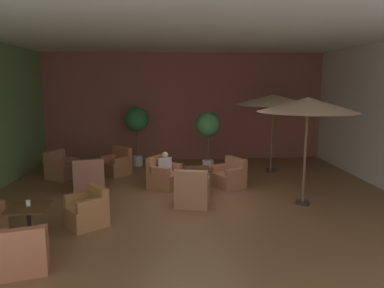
% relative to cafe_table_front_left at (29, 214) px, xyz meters
% --- Properties ---
extents(ground_plane, '(10.67, 10.19, 0.02)m').
position_rel_cafe_table_front_left_xyz_m(ground_plane, '(3.17, 2.17, -0.53)').
color(ground_plane, brown).
extents(wall_back_brick, '(10.67, 0.08, 4.02)m').
position_rel_cafe_table_front_left_xyz_m(wall_back_brick, '(3.17, 7.23, 1.49)').
color(wall_back_brick, '#8F5043').
rests_on(wall_back_brick, ground_plane).
extents(ceiling_slab, '(10.67, 10.19, 0.06)m').
position_rel_cafe_table_front_left_xyz_m(ceiling_slab, '(3.17, 2.17, 3.53)').
color(ceiling_slab, white).
rests_on(ceiling_slab, wall_back_brick).
extents(cafe_table_front_left, '(0.78, 0.78, 0.66)m').
position_rel_cafe_table_front_left_xyz_m(cafe_table_front_left, '(0.00, 0.00, 0.00)').
color(cafe_table_front_left, black).
rests_on(cafe_table_front_left, ground_plane).
extents(armchair_front_left_east, '(0.89, 0.87, 0.77)m').
position_rel_cafe_table_front_left_xyz_m(armchair_front_left_east, '(0.31, -1.09, -0.23)').
color(armchair_front_left_east, '#B46749').
rests_on(armchair_front_left_east, ground_plane).
extents(armchair_front_left_south, '(0.99, 0.99, 0.79)m').
position_rel_cafe_table_front_left_xyz_m(armchair_front_left_south, '(0.90, 0.69, -0.22)').
color(armchair_front_left_south, '#B17745').
rests_on(armchair_front_left_south, ground_plane).
extents(cafe_table_front_right, '(0.72, 0.72, 0.66)m').
position_rel_cafe_table_front_left_xyz_m(cafe_table_front_right, '(3.32, 2.80, -0.02)').
color(cafe_table_front_right, black).
rests_on(cafe_table_front_right, ground_plane).
extents(armchair_front_right_north, '(0.89, 0.86, 0.92)m').
position_rel_cafe_table_front_left_xyz_m(armchair_front_right_north, '(3.11, 1.75, -0.18)').
color(armchair_front_right_north, '#A4754E').
rests_on(armchair_front_right_north, ground_plane).
extents(armchair_front_right_east, '(1.02, 1.06, 0.82)m').
position_rel_cafe_table_front_left_xyz_m(armchair_front_right_east, '(4.25, 3.30, -0.22)').
color(armchair_front_right_east, '#AC6A4A').
rests_on(armchair_front_right_east, ground_plane).
extents(armchair_front_right_south, '(1.06, 1.08, 0.87)m').
position_rel_cafe_table_front_left_xyz_m(armchair_front_right_south, '(2.42, 3.36, -0.20)').
color(armchair_front_right_south, '#AF6C48').
rests_on(armchair_front_right_south, ground_plane).
extents(cafe_table_mid_center, '(0.66, 0.66, 0.66)m').
position_rel_cafe_table_front_left_xyz_m(cafe_table_mid_center, '(0.17, 4.18, -0.05)').
color(cafe_table_mid_center, black).
rests_on(cafe_table_mid_center, ground_plane).
extents(armchair_mid_center_north, '(0.99, 1.03, 0.84)m').
position_rel_cafe_table_front_left_xyz_m(armchair_mid_center_north, '(-0.77, 4.60, -0.22)').
color(armchair_mid_center_north, '#A86D52').
rests_on(armchair_mid_center_north, ground_plane).
extents(armchair_mid_center_east, '(0.94, 0.88, 0.91)m').
position_rel_cafe_table_front_left_xyz_m(armchair_mid_center_east, '(0.39, 3.19, -0.18)').
color(armchair_mid_center_east, '#A66B55').
rests_on(armchair_mid_center_east, ground_plane).
extents(armchair_mid_center_south, '(1.09, 1.09, 0.86)m').
position_rel_cafe_table_front_left_xyz_m(armchair_mid_center_south, '(0.87, 4.92, -0.21)').
color(armchair_mid_center_south, '#AA6944').
rests_on(armchair_mid_center_south, ground_plane).
extents(patio_umbrella_tall_red, '(2.33, 2.33, 2.57)m').
position_rel_cafe_table_front_left_xyz_m(patio_umbrella_tall_red, '(5.79, 1.71, 1.87)').
color(patio_umbrella_tall_red, '#2D2D2D').
rests_on(patio_umbrella_tall_red, ground_plane).
extents(patio_umbrella_center_beige, '(2.52, 2.52, 2.55)m').
position_rel_cafe_table_front_left_xyz_m(patio_umbrella_center_beige, '(5.92, 4.97, 1.85)').
color(patio_umbrella_center_beige, '#2D2D2D').
rests_on(patio_umbrella_center_beige, ground_plane).
extents(potted_tree_left_corner, '(0.79, 0.79, 1.98)m').
position_rel_cafe_table_front_left_xyz_m(potted_tree_left_corner, '(3.83, 4.94, 0.92)').
color(potted_tree_left_corner, silver).
rests_on(potted_tree_left_corner, ground_plane).
extents(potted_tree_mid_left, '(0.85, 0.85, 2.07)m').
position_rel_cafe_table_front_left_xyz_m(potted_tree_mid_left, '(1.44, 6.15, 1.02)').
color(potted_tree_mid_left, silver).
rests_on(potted_tree_mid_left, ground_plane).
extents(patron_blue_shirt, '(0.37, 0.41, 0.60)m').
position_rel_cafe_table_front_left_xyz_m(patron_blue_shirt, '(2.46, 3.34, 0.16)').
color(patron_blue_shirt, silver).
rests_on(patron_blue_shirt, ground_plane).
extents(iced_drink_cup, '(0.08, 0.08, 0.11)m').
position_rel_cafe_table_front_left_xyz_m(iced_drink_cup, '(-0.01, 0.06, 0.20)').
color(iced_drink_cup, white).
rests_on(iced_drink_cup, cafe_table_front_left).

